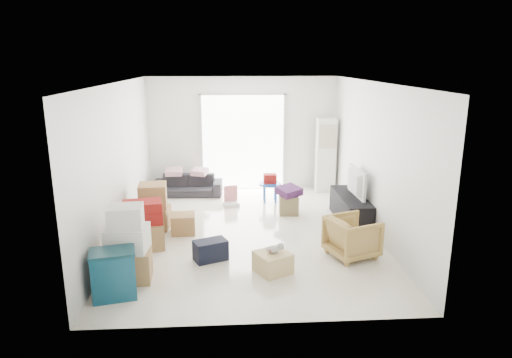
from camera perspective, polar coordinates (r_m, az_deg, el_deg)
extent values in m
cube|color=white|center=(8.47, -0.85, -7.44)|extent=(4.50, 6.00, 0.24)
cube|color=white|center=(7.85, -0.93, 12.85)|extent=(4.50, 6.00, 0.24)
cube|color=white|center=(11.10, -1.66, 5.76)|extent=(4.50, 0.24, 2.70)
cube|color=white|center=(5.04, 0.82, -5.29)|extent=(4.50, 0.24, 2.70)
cube|color=white|center=(8.27, -17.53, 1.99)|extent=(0.24, 6.00, 2.70)
cube|color=white|center=(8.48, 15.33, 2.45)|extent=(0.24, 6.00, 2.70)
cube|color=white|center=(11.00, -1.63, 4.61)|extent=(2.00, 0.01, 2.30)
cube|color=silver|center=(11.00, -6.86, 4.52)|extent=(0.06, 0.04, 2.30)
cube|color=silver|center=(11.06, 3.57, 4.65)|extent=(0.06, 0.04, 2.30)
cube|color=silver|center=(10.84, -1.67, 10.60)|extent=(2.10, 0.04, 0.06)
cube|color=white|center=(10.97, 8.69, 2.96)|extent=(0.45, 0.30, 1.75)
cube|color=black|center=(9.07, 11.74, -3.66)|extent=(0.47, 1.58, 0.53)
imported|color=black|center=(8.98, 11.85, -1.68)|extent=(0.59, 0.97, 0.12)
imported|color=#29292E|center=(10.74, -8.57, -0.37)|extent=(1.62, 0.55, 0.62)
cube|color=#BF8B96|center=(10.73, -10.26, 1.56)|extent=(0.36, 0.29, 0.11)
cube|color=#BF8B96|center=(10.64, -7.07, 1.60)|extent=(0.43, 0.39, 0.12)
imported|color=#AF884D|center=(7.48, 11.96, -6.87)|extent=(0.86, 0.89, 0.72)
cube|color=navy|center=(6.50, -17.24, -12.66)|extent=(0.63, 0.50, 0.31)
cube|color=navy|center=(6.37, -17.45, -10.16)|extent=(0.63, 0.50, 0.31)
cube|color=#0C333D|center=(6.30, -17.58, -8.71)|extent=(0.65, 0.52, 0.04)
cube|color=olive|center=(6.87, -15.53, -10.32)|extent=(0.64, 0.55, 0.46)
cube|color=white|center=(6.72, -15.77, -7.18)|extent=(0.59, 0.50, 0.35)
cube|color=white|center=(6.60, -15.97, -4.53)|extent=(0.48, 0.44, 0.30)
cube|color=olive|center=(7.95, -13.82, -6.80)|extent=(0.74, 0.74, 0.44)
cube|color=maroon|center=(7.84, -13.97, -4.65)|extent=(0.71, 0.53, 0.20)
cube|color=maroon|center=(7.78, -14.05, -3.36)|extent=(0.69, 0.52, 0.17)
cube|color=olive|center=(8.78, -12.63, -4.73)|extent=(0.62, 0.53, 0.41)
cube|color=olive|center=(8.65, -12.78, -2.04)|extent=(0.53, 0.53, 0.44)
cube|color=olive|center=(8.46, -9.09, -5.52)|extent=(0.45, 0.45, 0.35)
cube|color=black|center=(7.31, -5.71, -8.85)|extent=(0.58, 0.48, 0.32)
cube|color=olive|center=(9.39, 4.09, -3.23)|extent=(0.40, 0.40, 0.38)
cube|color=#4F2257|center=(9.31, 4.12, -1.70)|extent=(0.57, 0.57, 0.14)
cylinder|color=#164DAF|center=(10.09, 1.75, -0.60)|extent=(0.50, 0.50, 0.04)
cylinder|color=#164DAF|center=(10.28, 2.38, -1.56)|extent=(0.04, 0.04, 0.39)
cylinder|color=#164DAF|center=(10.26, 0.98, -1.59)|extent=(0.04, 0.04, 0.39)
cylinder|color=#164DAF|center=(10.02, 1.09, -1.99)|extent=(0.04, 0.04, 0.39)
cylinder|color=#164DAF|center=(10.05, 2.52, -1.96)|extent=(0.04, 0.04, 0.39)
cube|color=maroon|center=(10.06, 1.76, 0.06)|extent=(0.28, 0.22, 0.20)
cube|color=silver|center=(9.91, -3.16, -3.16)|extent=(0.38, 0.35, 0.08)
cube|color=#DD757D|center=(9.96, -3.18, -1.78)|extent=(0.30, 0.12, 0.35)
cube|color=#DDBF7F|center=(6.89, 2.11, -10.37)|extent=(0.62, 0.62, 0.31)
ellipsoid|color=#B2ADA8|center=(6.81, 2.13, -8.78)|extent=(0.20, 0.14, 0.11)
cube|color=red|center=(6.80, 2.13, -8.75)|extent=(0.16, 0.14, 0.03)
sphere|color=#B2ADA8|center=(6.83, 3.10, -8.43)|extent=(0.11, 0.11, 0.11)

